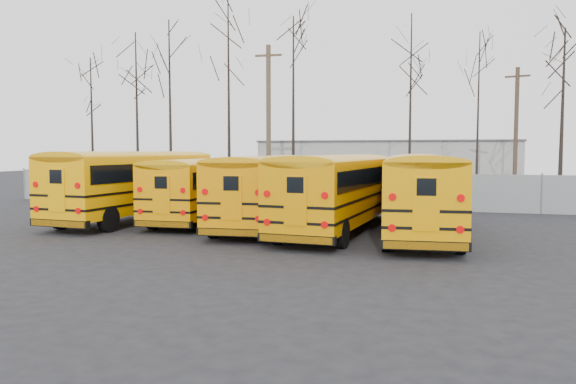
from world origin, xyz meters
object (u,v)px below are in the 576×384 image
(bus_a, at_px, (138,179))
(bus_b, at_px, (208,184))
(utility_pole_right, at_px, (516,133))
(bus_e, at_px, (420,188))
(bus_c, at_px, (266,185))
(utility_pole_left, at_px, (269,120))
(bus_d, at_px, (338,186))

(bus_a, height_order, bus_b, bus_a)
(utility_pole_right, bearing_deg, bus_e, -91.63)
(bus_b, height_order, bus_e, bus_e)
(bus_c, bearing_deg, utility_pole_left, 103.05)
(bus_d, bearing_deg, bus_a, 177.04)
(bus_a, distance_m, bus_d, 9.72)
(bus_b, bearing_deg, bus_e, -14.27)
(bus_a, xyz_separation_m, bus_b, (3.16, 0.76, -0.20))
(bus_b, bearing_deg, utility_pole_right, 42.97)
(bus_a, height_order, bus_c, bus_a)
(bus_d, distance_m, bus_e, 3.18)
(bus_a, bearing_deg, bus_b, 17.60)
(bus_a, xyz_separation_m, bus_e, (12.82, -1.31, -0.06))
(bus_d, relative_size, utility_pole_left, 1.10)
(bus_a, relative_size, utility_pole_left, 1.15)
(bus_d, relative_size, utility_pole_right, 1.33)
(bus_c, height_order, utility_pole_right, utility_pole_right)
(bus_b, bearing_deg, bus_a, -168.73)
(bus_c, relative_size, bus_d, 0.98)
(bus_a, distance_m, utility_pole_right, 23.81)
(bus_c, bearing_deg, bus_b, 154.85)
(bus_b, xyz_separation_m, utility_pole_right, (14.70, 14.80, 2.66))
(bus_c, distance_m, bus_e, 6.48)
(bus_a, bearing_deg, bus_e, -1.70)
(bus_b, relative_size, bus_e, 0.92)
(bus_b, bearing_deg, bus_c, -22.69)
(bus_c, xyz_separation_m, utility_pole_right, (11.47, 16.01, 2.57))
(bus_a, bearing_deg, bus_c, 0.08)
(bus_c, height_order, utility_pole_left, utility_pole_left)
(bus_a, bearing_deg, bus_d, -2.98)
(bus_b, relative_size, utility_pole_left, 1.03)
(bus_a, relative_size, bus_e, 1.03)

